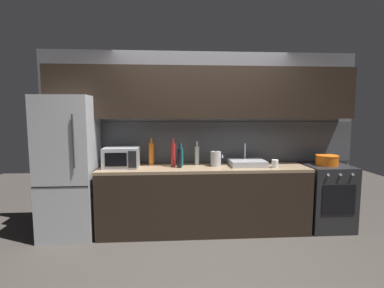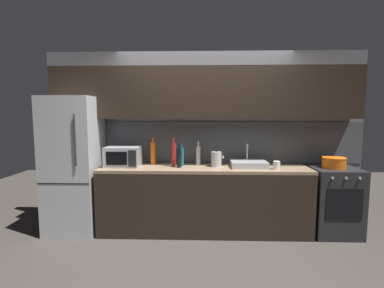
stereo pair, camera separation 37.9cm
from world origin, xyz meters
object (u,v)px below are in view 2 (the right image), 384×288
object	(u,v)px
wine_bottle_clear	(198,155)
refrigerator	(74,165)
wine_bottle_red	(174,154)
wine_bottle_teal	(182,157)
wine_bottle_dark	(179,158)
kettle	(216,159)
cooking_pot	(334,162)
microwave	(123,156)
oven_range	(333,201)
wine_bottle_orange	(153,153)
mug_white	(277,165)

from	to	relation	value
wine_bottle_clear	refrigerator	bearing A→B (deg)	-174.23
wine_bottle_red	wine_bottle_teal	bearing A→B (deg)	23.10
wine_bottle_dark	wine_bottle_clear	bearing A→B (deg)	41.02
kettle	wine_bottle_clear	distance (m)	0.29
wine_bottle_red	cooking_pot	xyz separation A→B (m)	(2.14, -0.04, -0.09)
refrigerator	microwave	distance (m)	0.69
microwave	wine_bottle_red	bearing A→B (deg)	1.48
oven_range	cooking_pot	xyz separation A→B (m)	(-0.02, 0.00, 0.52)
oven_range	wine_bottle_orange	bearing A→B (deg)	175.65
microwave	kettle	xyz separation A→B (m)	(1.27, 0.01, -0.03)
kettle	oven_range	bearing A→B (deg)	-1.08
oven_range	wine_bottle_teal	bearing A→B (deg)	177.68
wine_bottle_dark	wine_bottle_red	world-z (taller)	wine_bottle_red
kettle	mug_white	bearing A→B (deg)	-11.64
microwave	wine_bottle_orange	xyz separation A→B (m)	(0.38, 0.17, 0.03)
microwave	wine_bottle_orange	bearing A→B (deg)	23.66
wine_bottle_teal	mug_white	bearing A→B (deg)	-9.68
oven_range	wine_bottle_orange	world-z (taller)	wine_bottle_orange
oven_range	wine_bottle_teal	xyz separation A→B (m)	(-2.05, 0.08, 0.58)
oven_range	cooking_pot	bearing A→B (deg)	175.63
wine_bottle_clear	mug_white	xyz separation A→B (m)	(1.02, -0.30, -0.08)
microwave	cooking_pot	size ratio (longest dim) A/B	1.53
wine_bottle_clear	wine_bottle_teal	size ratio (longest dim) A/B	1.05
refrigerator	wine_bottle_orange	xyz separation A→B (m)	(1.06, 0.19, 0.14)
wine_bottle_teal	kettle	bearing A→B (deg)	-6.44
wine_bottle_red	mug_white	xyz separation A→B (m)	(1.35, -0.17, -0.11)
refrigerator	wine_bottle_teal	distance (m)	1.48
refrigerator	wine_bottle_clear	world-z (taller)	refrigerator
kettle	wine_bottle_teal	xyz separation A→B (m)	(-0.47, 0.05, 0.03)
refrigerator	oven_range	distance (m)	3.56
oven_range	cooking_pot	distance (m)	0.52
refrigerator	wine_bottle_orange	size ratio (longest dim) A/B	4.87
refrigerator	wine_bottle_dark	size ratio (longest dim) A/B	5.80
wine_bottle_orange	microwave	bearing A→B (deg)	-156.34
refrigerator	cooking_pot	distance (m)	3.51
oven_range	microwave	size ratio (longest dim) A/B	1.96
wine_bottle_orange	wine_bottle_red	bearing A→B (deg)	-26.14
oven_range	wine_bottle_orange	size ratio (longest dim) A/B	2.38
refrigerator	wine_bottle_red	size ratio (longest dim) A/B	4.76
wine_bottle_orange	cooking_pot	bearing A→B (deg)	-4.35
wine_bottle_clear	cooking_pot	xyz separation A→B (m)	(1.81, -0.17, -0.06)
wine_bottle_teal	cooking_pot	bearing A→B (deg)	-2.30
microwave	wine_bottle_orange	distance (m)	0.42
wine_bottle_dark	wine_bottle_orange	xyz separation A→B (m)	(-0.39, 0.23, 0.03)
oven_range	wine_bottle_dark	world-z (taller)	wine_bottle_dark
wine_bottle_red	mug_white	bearing A→B (deg)	-7.02
microwave	wine_bottle_clear	distance (m)	1.04
microwave	mug_white	size ratio (longest dim) A/B	4.33
wine_bottle_red	kettle	bearing A→B (deg)	-0.77
wine_bottle_red	mug_white	world-z (taller)	wine_bottle_red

